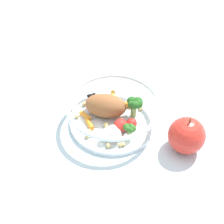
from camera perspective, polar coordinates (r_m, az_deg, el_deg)
ground_plane at (r=0.77m, az=0.38°, el=-2.33°), size 2.40×2.40×0.00m
food_container at (r=0.75m, az=-0.05°, el=-0.22°), size 0.21×0.21×0.07m
loose_apple at (r=0.71m, az=12.71°, el=-3.96°), size 0.08×0.08×0.09m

